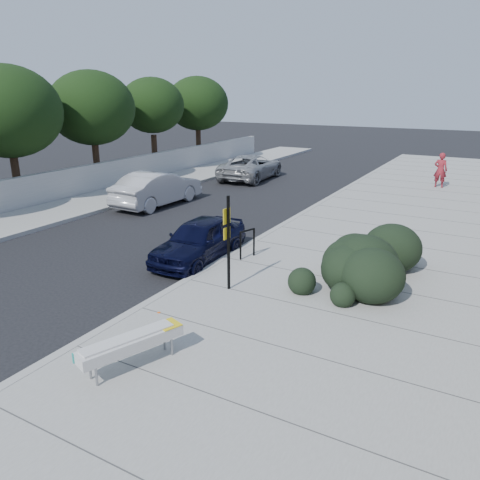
% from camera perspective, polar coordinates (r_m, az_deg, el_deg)
% --- Properties ---
extents(ground, '(120.00, 120.00, 0.00)m').
position_cam_1_polar(ground, '(13.06, -6.38, -5.36)').
color(ground, black).
rests_on(ground, ground).
extents(sidewalk_near, '(11.20, 50.00, 0.15)m').
position_cam_1_polar(sidewalk_near, '(15.60, 22.19, -2.40)').
color(sidewalk_near, gray).
rests_on(sidewalk_near, ground).
extents(sidewalk_far, '(3.00, 50.00, 0.15)m').
position_cam_1_polar(sidewalk_far, '(22.73, -18.72, 4.06)').
color(sidewalk_far, gray).
rests_on(sidewalk_far, ground).
extents(curb_near, '(0.22, 50.00, 0.17)m').
position_cam_1_polar(curb_near, '(17.07, 3.38, 0.66)').
color(curb_near, '#9E9E99').
rests_on(curb_near, ground).
extents(curb_far, '(0.22, 50.00, 0.17)m').
position_cam_1_polar(curb_far, '(21.66, -16.03, 3.70)').
color(curb_far, '#9E9E99').
rests_on(curb_far, ground).
extents(far_wall, '(0.30, 40.00, 1.50)m').
position_cam_1_polar(far_wall, '(23.87, -21.65, 6.03)').
color(far_wall, '#9E9E99').
rests_on(far_wall, ground).
extents(tree_far_c, '(4.80, 4.80, 6.24)m').
position_cam_1_polar(tree_far_c, '(23.92, -26.54, 13.81)').
color(tree_far_c, '#332114').
rests_on(tree_far_c, ground).
extents(tree_far_d, '(4.60, 4.60, 6.16)m').
position_cam_1_polar(tree_far_d, '(27.10, -17.65, 15.07)').
color(tree_far_d, '#332114').
rests_on(tree_far_d, ground).
extents(tree_far_e, '(4.00, 4.00, 5.90)m').
position_cam_1_polar(tree_far_e, '(30.76, -10.68, 15.80)').
color(tree_far_e, '#332114').
rests_on(tree_far_e, ground).
extents(tree_far_f, '(4.40, 4.40, 6.07)m').
position_cam_1_polar(tree_far_f, '(34.76, -5.21, 16.23)').
color(tree_far_f, '#332114').
rests_on(tree_far_f, ground).
extents(bench, '(1.11, 2.05, 0.62)m').
position_cam_1_polar(bench, '(9.10, -13.09, -12.18)').
color(bench, gray).
rests_on(bench, sidewalk_near).
extents(bike_rack, '(0.24, 0.59, 0.90)m').
position_cam_1_polar(bike_rack, '(14.37, 0.90, -0.09)').
color(bike_rack, black).
rests_on(bike_rack, sidewalk_near).
extents(sign_post, '(0.10, 0.29, 2.49)m').
position_cam_1_polar(sign_post, '(11.83, -1.48, 0.36)').
color(sign_post, black).
rests_on(sign_post, sidewalk_near).
extents(hedge, '(3.36, 4.62, 1.56)m').
position_cam_1_polar(hedge, '(13.25, 14.27, -1.16)').
color(hedge, black).
rests_on(hedge, sidewalk_near).
extents(sedan_navy, '(1.67, 3.94, 1.33)m').
position_cam_1_polar(sedan_navy, '(14.62, -4.99, 0.02)').
color(sedan_navy, black).
rests_on(sedan_navy, ground).
extents(wagon_silver, '(1.77, 4.82, 1.58)m').
position_cam_1_polar(wagon_silver, '(22.01, -10.02, 6.22)').
color(wagon_silver, '#B3B4B8').
rests_on(wagon_silver, ground).
extents(suv_silver, '(2.79, 5.41, 1.46)m').
position_cam_1_polar(suv_silver, '(28.27, 1.36, 8.90)').
color(suv_silver, '#96979B').
rests_on(suv_silver, ground).
extents(pedestrian, '(0.68, 0.45, 1.84)m').
position_cam_1_polar(pedestrian, '(27.19, 23.25, 7.84)').
color(pedestrian, maroon).
rests_on(pedestrian, sidewalk_near).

